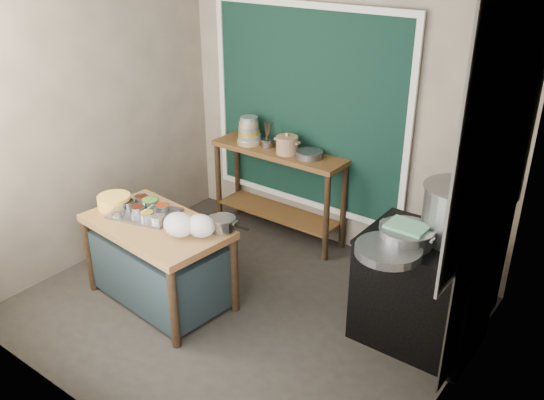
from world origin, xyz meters
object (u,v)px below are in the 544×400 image
Objects in this scene: yellow_basin at (114,202)px; stock_pot at (457,213)px; condiment_tray at (145,213)px; steamer at (406,236)px; stove_block at (421,292)px; ceramic_crock at (287,146)px; back_counter at (278,193)px; utensil_cup at (268,143)px; prep_table at (160,262)px; saucepan at (223,224)px.

yellow_basin is 2.84m from stock_pot.
steamer is (2.08, 0.65, 0.18)m from condiment_tray.
yellow_basin is at bearing -159.33° from stock_pot.
ceramic_crock is at bearing 158.60° from stove_block.
stock_pot is at bearing -16.14° from back_counter.
ceramic_crock is at bearing -8.30° from utensil_cup.
utensil_cup is 0.33× the size of steamer.
stock_pot is (0.13, 0.14, 0.66)m from stove_block.
back_counter is at bearing 153.79° from steamer.
steamer is at bearing -26.96° from ceramic_crock.
stock_pot is at bearing -16.18° from ceramic_crock.
utensil_cup is at bearing 84.18° from condiment_tray.
stock_pot reaches higher than prep_table.
yellow_basin is at bearing -111.06° from back_counter.
utensil_cup is (-0.04, 1.58, 0.62)m from prep_table.
utensil_cup is at bearing 73.46° from yellow_basin.
condiment_tray is at bearing -158.05° from stock_pot.
condiment_tray is at bearing -100.92° from back_counter.
prep_table is at bearing -93.62° from back_counter.
prep_table is at bearing -98.39° from ceramic_crock.
ceramic_crock is 0.43× the size of stock_pot.
prep_table is 2.30× the size of condiment_tray.
saucepan is 1.36m from ceramic_crock.
prep_table is 2.09m from steamer.
saucepan is 1.79m from stock_pot.
yellow_basin is 2.50m from steamer.
stock_pot reaches higher than ceramic_crock.
stock_pot is 1.30× the size of steamer.
prep_table is at bearing -159.62° from steamer.
stove_block is 1.66× the size of condiment_tray.
condiment_tray is 2.53× the size of saucepan.
condiment_tray is at bearing 170.08° from prep_table.
stove_block is at bearing -133.03° from stock_pot.
yellow_basin is at bearing -169.45° from condiment_tray.
stock_pot is (1.90, -0.55, 0.06)m from ceramic_crock.
stock_pot is (2.17, -0.59, 0.10)m from utensil_cup.
back_counter is at bearing 163.86° from stock_pot.
back_counter is at bearing 68.94° from yellow_basin.
prep_table is at bearing -15.49° from condiment_tray.
stock_pot is (2.13, 0.99, 0.71)m from prep_table.
back_counter reaches higher than condiment_tray.
condiment_tray is 0.32m from yellow_basin.
back_counter is 2.05m from steamer.
back_counter reaches higher than stove_block.
back_counter is 2.04m from stove_block.
prep_table is 0.67m from yellow_basin.
back_counter is at bearing 164.44° from ceramic_crock.
stove_block is 6.63× the size of utensil_cup.
back_counter is 0.53m from utensil_cup.
yellow_basin is (-0.61, -1.58, 0.33)m from back_counter.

